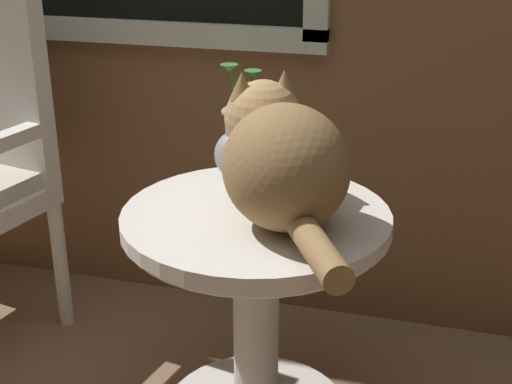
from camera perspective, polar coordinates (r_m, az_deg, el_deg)
wicker_side_table at (r=1.73m, az=0.00°, el=-7.20°), size 0.63×0.63×0.59m
cat at (r=1.56m, az=2.03°, el=2.76°), size 0.39×0.60×0.30m
pewter_vase_with_ivy at (r=1.79m, az=-1.30°, el=3.55°), size 0.13×0.13×0.31m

